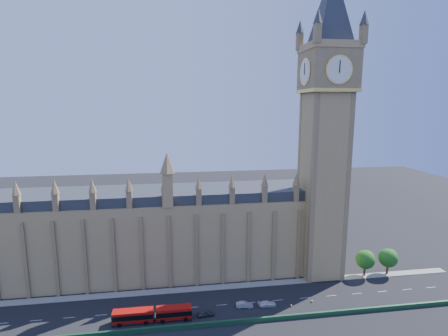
{
  "coord_description": "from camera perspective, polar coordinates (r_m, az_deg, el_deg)",
  "views": [
    {
      "loc": [
        -8.42,
        -87.23,
        53.93
      ],
      "look_at": [
        6.12,
        10.0,
        36.56
      ],
      "focal_mm": 28.0,
      "sensor_mm": 36.0,
      "label": 1
    }
  ],
  "objects": [
    {
      "name": "ground",
      "position": [
        102.91,
        -2.74,
        -21.6
      ],
      "size": [
        400.0,
        400.0,
        0.0
      ],
      "primitive_type": "plane",
      "color": "black",
      "rests_on": "ground"
    },
    {
      "name": "palace_westminster",
      "position": [
        117.53,
        -16.35,
        -10.33
      ],
      "size": [
        120.0,
        20.0,
        28.0
      ],
      "color": "#A1844E",
      "rests_on": "ground"
    },
    {
      "name": "elizabeth_tower",
      "position": [
        111.37,
        16.38,
        9.94
      ],
      "size": [
        20.59,
        20.59,
        105.0
      ],
      "color": "#A1844E",
      "rests_on": "ground"
    },
    {
      "name": "bridge_parapet",
      "position": [
        95.06,
        -2.14,
        -24.12
      ],
      "size": [
        160.0,
        0.6,
        1.2
      ],
      "primitive_type": "cube",
      "color": "#1E4C2D",
      "rests_on": "ground"
    },
    {
      "name": "kerb_north",
      "position": [
        111.03,
        -3.26,
        -19.01
      ],
      "size": [
        160.0,
        3.0,
        0.16
      ],
      "primitive_type": "cube",
      "color": "gray",
      "rests_on": "ground"
    },
    {
      "name": "tree_east_near",
      "position": [
        124.42,
        22.14,
        -13.59
      ],
      "size": [
        6.0,
        6.0,
        8.5
      ],
      "color": "#382619",
      "rests_on": "ground"
    },
    {
      "name": "tree_east_far",
      "position": [
        128.51,
        25.3,
        -13.06
      ],
      "size": [
        6.0,
        6.0,
        8.5
      ],
      "color": "#382619",
      "rests_on": "ground"
    },
    {
      "name": "red_bus",
      "position": [
        97.9,
        -11.6,
        -22.39
      ],
      "size": [
        19.83,
        3.22,
        3.37
      ],
      "rotation": [
        0.0,
        0.0,
        -0.0
      ],
      "color": "#A80F0B",
      "rests_on": "ground"
    },
    {
      "name": "car_grey",
      "position": [
        98.7,
        -2.99,
        -22.6
      ],
      "size": [
        4.6,
        2.34,
        1.5
      ],
      "primitive_type": "imported",
      "rotation": [
        0.0,
        0.0,
        1.7
      ],
      "color": "#383C3F",
      "rests_on": "ground"
    },
    {
      "name": "car_silver",
      "position": [
        102.07,
        3.36,
        -21.39
      ],
      "size": [
        4.81,
        2.23,
        1.53
      ],
      "primitive_type": "imported",
      "rotation": [
        0.0,
        0.0,
        1.44
      ],
      "color": "#97989E",
      "rests_on": "ground"
    },
    {
      "name": "car_white",
      "position": [
        103.1,
        7.09,
        -21.15
      ],
      "size": [
        4.91,
        2.1,
        1.41
      ],
      "primitive_type": "imported",
      "rotation": [
        0.0,
        0.0,
        1.54
      ],
      "color": "silver",
      "rests_on": "ground"
    },
    {
      "name": "cone_a",
      "position": [
        107.09,
        14.17,
        -20.3
      ],
      "size": [
        0.62,
        0.62,
        0.8
      ],
      "rotation": [
        0.0,
        0.0,
        -0.27
      ],
      "color": "black",
      "rests_on": "ground"
    },
    {
      "name": "cone_b",
      "position": [
        103.08,
        5.73,
        -21.38
      ],
      "size": [
        0.43,
        0.43,
        0.62
      ],
      "rotation": [
        0.0,
        0.0,
        -0.11
      ],
      "color": "black",
      "rests_on": "ground"
    },
    {
      "name": "cone_c",
      "position": [
        103.94,
        5.58,
        -21.09
      ],
      "size": [
        0.43,
        0.43,
        0.63
      ],
      "rotation": [
        0.0,
        0.0,
        0.08
      ],
      "color": "black",
      "rests_on": "ground"
    },
    {
      "name": "cone_d",
      "position": [
        103.99,
        10.96,
        -21.17
      ],
      "size": [
        0.52,
        0.52,
        0.78
      ],
      "rotation": [
        0.0,
        0.0,
        0.06
      ],
      "color": "black",
      "rests_on": "ground"
    }
  ]
}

